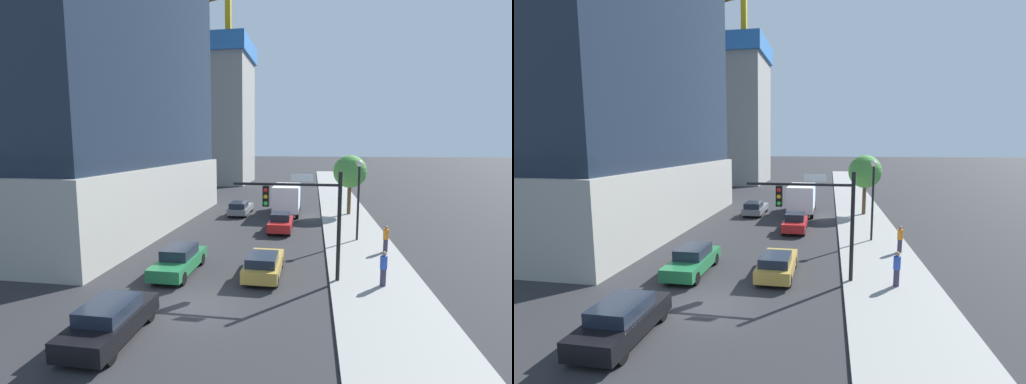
% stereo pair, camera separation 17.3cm
% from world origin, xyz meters
% --- Properties ---
extents(ground_plane, '(400.00, 400.00, 0.00)m').
position_xyz_m(ground_plane, '(0.00, 0.00, 0.00)').
color(ground_plane, '#28282B').
extents(sidewalk, '(4.72, 120.00, 0.15)m').
position_xyz_m(sidewalk, '(8.36, 20.00, 0.07)').
color(sidewalk, gray).
rests_on(sidewalk, ground).
extents(construction_building, '(15.65, 13.36, 32.02)m').
position_xyz_m(construction_building, '(-13.62, 50.64, 14.00)').
color(construction_building, gray).
rests_on(construction_building, ground).
extents(traffic_light_pole, '(5.50, 0.48, 5.57)m').
position_xyz_m(traffic_light_pole, '(4.63, 3.63, 3.92)').
color(traffic_light_pole, black).
rests_on(traffic_light_pole, sidewalk).
extents(street_lamp, '(0.44, 0.44, 5.78)m').
position_xyz_m(street_lamp, '(8.32, 11.87, 3.94)').
color(street_lamp, black).
rests_on(street_lamp, sidewalk).
extents(street_tree, '(3.25, 3.25, 5.88)m').
position_xyz_m(street_tree, '(8.68, 21.91, 4.37)').
color(street_tree, brown).
rests_on(street_tree, sidewalk).
extents(car_red, '(1.80, 4.09, 1.54)m').
position_xyz_m(car_red, '(2.54, 14.13, 0.75)').
color(car_red, red).
rests_on(car_red, ground).
extents(car_gray, '(1.84, 4.71, 1.38)m').
position_xyz_m(car_gray, '(-2.12, 20.53, 0.69)').
color(car_gray, slate).
rests_on(car_gray, ground).
extents(car_silver, '(1.82, 4.19, 1.37)m').
position_xyz_m(car_silver, '(2.54, 30.29, 0.68)').
color(car_silver, '#B7B7BC').
rests_on(car_silver, ground).
extents(car_black, '(1.84, 4.23, 1.44)m').
position_xyz_m(car_black, '(-2.12, -3.11, 0.72)').
color(car_black, black).
rests_on(car_black, ground).
extents(car_gold, '(1.81, 4.24, 1.38)m').
position_xyz_m(car_gold, '(2.54, 3.93, 0.68)').
color(car_gold, '#AD8938').
rests_on(car_gold, ground).
extents(car_green, '(1.78, 4.63, 1.49)m').
position_xyz_m(car_green, '(-2.12, 3.71, 0.74)').
color(car_green, '#1E6638').
rests_on(car_green, ground).
extents(box_truck, '(2.48, 7.03, 3.07)m').
position_xyz_m(box_truck, '(2.54, 21.64, 1.75)').
color(box_truck, '#1E4799').
rests_on(box_truck, ground).
extents(pedestrian_blue_shirt, '(0.34, 0.34, 1.75)m').
position_xyz_m(pedestrian_blue_shirt, '(8.56, 3.24, 1.04)').
color(pedestrian_blue_shirt, '#38334C').
rests_on(pedestrian_blue_shirt, sidewalk).
extents(pedestrian_orange_shirt, '(0.34, 0.34, 1.73)m').
position_xyz_m(pedestrian_orange_shirt, '(9.78, 9.07, 1.04)').
color(pedestrian_orange_shirt, '#38334C').
rests_on(pedestrian_orange_shirt, sidewalk).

